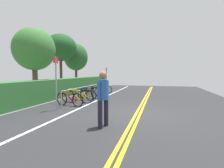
# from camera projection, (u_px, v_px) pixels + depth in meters

# --- Properties ---
(ground_plane) EXTENTS (29.46, 10.07, 0.05)m
(ground_plane) POSITION_uv_depth(u_px,v_px,m) (139.00, 113.00, 7.09)
(ground_plane) COLOR #2B2B2D
(centre_line_yellow_inner) EXTENTS (26.51, 0.10, 0.00)m
(centre_line_yellow_inner) POSITION_uv_depth(u_px,v_px,m) (141.00, 113.00, 7.06)
(centre_line_yellow_inner) COLOR gold
(centre_line_yellow_inner) RESTS_ON ground_plane
(centre_line_yellow_outer) EXTENTS (26.51, 0.10, 0.00)m
(centre_line_yellow_outer) POSITION_uv_depth(u_px,v_px,m) (137.00, 113.00, 7.11)
(centre_line_yellow_outer) COLOR gold
(centre_line_yellow_outer) RESTS_ON ground_plane
(bike_lane_stripe_white) EXTENTS (26.51, 0.12, 0.00)m
(bike_lane_stripe_white) POSITION_uv_depth(u_px,v_px,m) (78.00, 109.00, 7.80)
(bike_lane_stripe_white) COLOR white
(bike_lane_stripe_white) RESTS_ON ground_plane
(bike_rack) EXTENTS (6.38, 0.05, 0.80)m
(bike_rack) POSITION_uv_depth(u_px,v_px,m) (88.00, 89.00, 11.12)
(bike_rack) COLOR #9EA0A5
(bike_rack) RESTS_ON ground_plane
(bicycle_0) EXTENTS (0.49, 1.65, 0.70)m
(bicycle_0) POSITION_uv_depth(u_px,v_px,m) (70.00, 99.00, 8.60)
(bicycle_0) COLOR black
(bicycle_0) RESTS_ON ground_plane
(bicycle_1) EXTENTS (0.46, 1.87, 0.79)m
(bicycle_1) POSITION_uv_depth(u_px,v_px,m) (77.00, 96.00, 9.41)
(bicycle_1) COLOR black
(bicycle_1) RESTS_ON ground_plane
(bicycle_2) EXTENTS (0.47, 1.72, 0.68)m
(bicycle_2) POSITION_uv_depth(u_px,v_px,m) (82.00, 95.00, 10.29)
(bicycle_2) COLOR black
(bicycle_2) RESTS_ON ground_plane
(bicycle_3) EXTENTS (0.46, 1.82, 0.77)m
(bicycle_3) POSITION_uv_depth(u_px,v_px,m) (88.00, 93.00, 11.09)
(bicycle_3) COLOR black
(bicycle_3) RESTS_ON ground_plane
(bicycle_4) EXTENTS (0.46, 1.77, 0.71)m
(bicycle_4) POSITION_uv_depth(u_px,v_px,m) (92.00, 92.00, 11.97)
(bicycle_4) COLOR black
(bicycle_4) RESTS_ON ground_plane
(bicycle_5) EXTENTS (0.46, 1.75, 0.74)m
(bicycle_5) POSITION_uv_depth(u_px,v_px,m) (96.00, 90.00, 12.96)
(bicycle_5) COLOR black
(bicycle_5) RESTS_ON ground_plane
(bicycle_6) EXTENTS (0.46, 1.73, 0.68)m
(bicycle_6) POSITION_uv_depth(u_px,v_px,m) (102.00, 89.00, 13.78)
(bicycle_6) COLOR black
(bicycle_6) RESTS_ON ground_plane
(pedestrian) EXTENTS (0.46, 0.32, 1.70)m
(pedestrian) POSITION_uv_depth(u_px,v_px,m) (103.00, 95.00, 5.20)
(pedestrian) COLOR #1E1E2D
(pedestrian) RESTS_ON ground_plane
(sign_post_near) EXTENTS (0.36, 0.06, 2.37)m
(sign_post_near) POSITION_uv_depth(u_px,v_px,m) (56.00, 78.00, 7.51)
(sign_post_near) COLOR gray
(sign_post_near) RESTS_ON ground_plane
(sign_post_far) EXTENTS (0.36, 0.07, 2.08)m
(sign_post_far) POSITION_uv_depth(u_px,v_px,m) (106.00, 77.00, 14.41)
(sign_post_far) COLOR gray
(sign_post_far) RESTS_ON ground_plane
(hedge_backdrop) EXTENTS (15.33, 1.03, 1.22)m
(hedge_backdrop) POSITION_uv_depth(u_px,v_px,m) (70.00, 86.00, 13.11)
(hedge_backdrop) COLOR #2D6B30
(hedge_backdrop) RESTS_ON ground_plane
(tree_mid) EXTENTS (2.57, 2.57, 4.46)m
(tree_mid) POSITION_uv_depth(u_px,v_px,m) (34.00, 49.00, 10.80)
(tree_mid) COLOR brown
(tree_mid) RESTS_ON ground_plane
(tree_far_right) EXTENTS (2.89, 2.89, 5.14)m
(tree_far_right) POSITION_uv_depth(u_px,v_px,m) (61.00, 48.00, 15.64)
(tree_far_right) COLOR #473323
(tree_far_right) RESTS_ON ground_plane
(tree_extra) EXTENTS (2.48, 2.48, 4.68)m
(tree_extra) POSITION_uv_depth(u_px,v_px,m) (76.00, 57.00, 18.22)
(tree_extra) COLOR #473323
(tree_extra) RESTS_ON ground_plane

